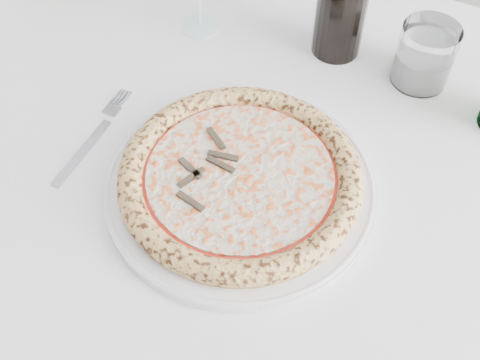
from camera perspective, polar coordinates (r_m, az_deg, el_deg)
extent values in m
cube|color=brown|center=(0.85, 2.34, 3.12)|extent=(1.46, 0.95, 0.04)
cube|color=white|center=(0.83, 2.39, 4.15)|extent=(1.53, 1.02, 0.01)
cube|color=white|center=(1.21, 8.86, 14.54)|extent=(1.43, 0.01, 0.22)
cylinder|color=brown|center=(1.55, -16.54, 8.78)|extent=(0.06, 0.06, 0.71)
cube|color=brown|center=(1.57, 9.07, 15.67)|extent=(0.49, 0.49, 0.04)
cylinder|color=brown|center=(1.82, 15.77, 10.63)|extent=(0.04, 0.04, 0.43)
cylinder|color=brown|center=(1.56, 11.37, 3.10)|extent=(0.04, 0.04, 0.43)
cylinder|color=brown|center=(1.90, 5.28, 14.56)|extent=(0.04, 0.04, 0.43)
cylinder|color=brown|center=(1.65, -0.34, 7.87)|extent=(0.04, 0.04, 0.43)
cylinder|color=silver|center=(0.77, 0.00, -0.59)|extent=(0.35, 0.35, 0.01)
torus|color=silver|center=(0.76, 0.00, -0.37)|extent=(0.34, 0.34, 0.01)
cylinder|color=tan|center=(0.76, 0.00, 0.00)|extent=(0.30, 0.30, 0.01)
torus|color=tan|center=(0.75, 0.00, 0.37)|extent=(0.31, 0.31, 0.03)
cylinder|color=#B4080C|center=(0.75, 0.00, 0.37)|extent=(0.25, 0.25, 0.00)
cylinder|color=beige|center=(0.75, 0.00, 0.51)|extent=(0.23, 0.23, 0.00)
cube|color=#423727|center=(0.74, 2.17, 0.09)|extent=(0.04, 0.01, 0.00)
cube|color=#423727|center=(0.76, 2.79, 2.54)|extent=(0.03, 0.04, 0.00)
cube|color=#423727|center=(0.79, -0.82, 4.49)|extent=(0.03, 0.04, 0.00)
cube|color=#423727|center=(0.75, -2.53, 1.46)|extent=(0.04, 0.01, 0.00)
cube|color=#423727|center=(0.72, -3.28, -1.41)|extent=(0.03, 0.04, 0.00)
cube|color=#423727|center=(0.70, 0.99, -3.84)|extent=(0.03, 0.04, 0.00)
cube|color=#9499A9|center=(0.84, -14.64, 2.66)|extent=(0.02, 0.13, 0.00)
cube|color=#9499A9|center=(0.88, -12.23, 6.27)|extent=(0.02, 0.02, 0.00)
cylinder|color=#9499A9|center=(0.89, -11.96, 7.46)|extent=(0.00, 0.03, 0.00)
cylinder|color=#9499A9|center=(0.89, -11.65, 7.38)|extent=(0.00, 0.03, 0.00)
cylinder|color=#9499A9|center=(0.89, -11.35, 7.30)|extent=(0.00, 0.03, 0.00)
cylinder|color=#9499A9|center=(0.89, -11.04, 7.22)|extent=(0.00, 0.03, 0.00)
cylinder|color=white|center=(1.00, -3.75, 14.34)|extent=(0.06, 0.06, 0.00)
cylinder|color=white|center=(0.98, -3.88, 16.34)|extent=(0.01, 0.01, 0.08)
cylinder|color=white|center=(0.92, 17.13, 11.25)|extent=(0.08, 0.08, 0.09)
cylinder|color=silver|center=(0.93, 16.80, 10.21)|extent=(0.07, 0.07, 0.05)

